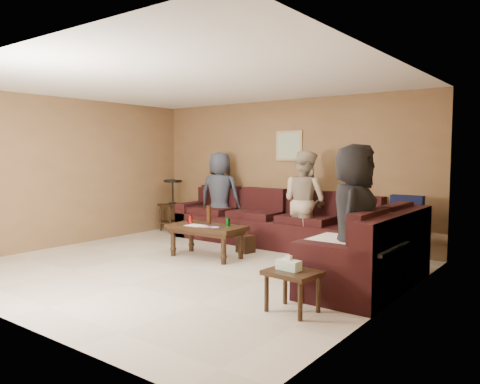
{
  "coord_description": "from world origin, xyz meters",
  "views": [
    {
      "loc": [
        4.36,
        -4.6,
        1.56
      ],
      "look_at": [
        0.25,
        0.85,
        1.0
      ],
      "focal_mm": 35.0,
      "sensor_mm": 36.0,
      "label": 1
    }
  ],
  "objects_px": {
    "side_table_right": "(292,275)",
    "person_middle": "(304,201)",
    "sectional_sofa": "(296,235)",
    "waste_bin": "(246,244)",
    "end_table_left": "(173,204)",
    "person_right": "(354,219)",
    "coffee_table": "(206,230)",
    "person_left": "(220,195)"
  },
  "relations": [
    {
      "from": "side_table_right",
      "to": "person_middle",
      "type": "height_order",
      "value": "person_middle"
    },
    {
      "from": "side_table_right",
      "to": "waste_bin",
      "type": "bearing_deg",
      "value": 135.63
    },
    {
      "from": "waste_bin",
      "to": "person_middle",
      "type": "bearing_deg",
      "value": 41.79
    },
    {
      "from": "end_table_left",
      "to": "person_right",
      "type": "height_order",
      "value": "person_right"
    },
    {
      "from": "sectional_sofa",
      "to": "waste_bin",
      "type": "bearing_deg",
      "value": -162.99
    },
    {
      "from": "coffee_table",
      "to": "waste_bin",
      "type": "relative_size",
      "value": 4.38
    },
    {
      "from": "side_table_right",
      "to": "person_middle",
      "type": "xyz_separation_m",
      "value": [
        -1.31,
        2.59,
        0.44
      ]
    },
    {
      "from": "end_table_left",
      "to": "person_middle",
      "type": "distance_m",
      "value": 3.11
    },
    {
      "from": "coffee_table",
      "to": "person_middle",
      "type": "distance_m",
      "value": 1.64
    },
    {
      "from": "sectional_sofa",
      "to": "waste_bin",
      "type": "height_order",
      "value": "sectional_sofa"
    },
    {
      "from": "waste_bin",
      "to": "person_left",
      "type": "distance_m",
      "value": 1.56
    },
    {
      "from": "side_table_right",
      "to": "person_right",
      "type": "height_order",
      "value": "person_right"
    },
    {
      "from": "coffee_table",
      "to": "end_table_left",
      "type": "distance_m",
      "value": 2.56
    },
    {
      "from": "sectional_sofa",
      "to": "person_right",
      "type": "xyz_separation_m",
      "value": [
        1.46,
        -1.25,
        0.51
      ]
    },
    {
      "from": "sectional_sofa",
      "to": "end_table_left",
      "type": "distance_m",
      "value": 3.23
    },
    {
      "from": "end_table_left",
      "to": "waste_bin",
      "type": "height_order",
      "value": "end_table_left"
    },
    {
      "from": "end_table_left",
      "to": "sectional_sofa",
      "type": "bearing_deg",
      "value": -9.8
    },
    {
      "from": "coffee_table",
      "to": "person_middle",
      "type": "xyz_separation_m",
      "value": [
        0.97,
        1.26,
        0.39
      ]
    },
    {
      "from": "side_table_right",
      "to": "person_right",
      "type": "distance_m",
      "value": 1.09
    },
    {
      "from": "coffee_table",
      "to": "person_middle",
      "type": "relative_size",
      "value": 0.74
    },
    {
      "from": "end_table_left",
      "to": "coffee_table",
      "type": "bearing_deg",
      "value": -33.69
    },
    {
      "from": "side_table_right",
      "to": "person_right",
      "type": "bearing_deg",
      "value": 76.68
    },
    {
      "from": "side_table_right",
      "to": "person_middle",
      "type": "relative_size",
      "value": 0.35
    },
    {
      "from": "coffee_table",
      "to": "person_right",
      "type": "xyz_separation_m",
      "value": [
        2.5,
        -0.38,
        0.42
      ]
    },
    {
      "from": "waste_bin",
      "to": "person_right",
      "type": "bearing_deg",
      "value": -24.38
    },
    {
      "from": "sectional_sofa",
      "to": "end_table_left",
      "type": "height_order",
      "value": "end_table_left"
    },
    {
      "from": "person_middle",
      "to": "waste_bin",
      "type": "bearing_deg",
      "value": 54.94
    },
    {
      "from": "side_table_right",
      "to": "person_left",
      "type": "relative_size",
      "value": 0.35
    },
    {
      "from": "waste_bin",
      "to": "coffee_table",
      "type": "bearing_deg",
      "value": -112.84
    },
    {
      "from": "person_middle",
      "to": "coffee_table",
      "type": "bearing_deg",
      "value": 65.62
    },
    {
      "from": "sectional_sofa",
      "to": "person_left",
      "type": "height_order",
      "value": "person_left"
    },
    {
      "from": "sectional_sofa",
      "to": "coffee_table",
      "type": "bearing_deg",
      "value": -140.16
    },
    {
      "from": "end_table_left",
      "to": "person_middle",
      "type": "height_order",
      "value": "person_middle"
    },
    {
      "from": "sectional_sofa",
      "to": "person_right",
      "type": "height_order",
      "value": "person_right"
    },
    {
      "from": "person_right",
      "to": "waste_bin",
      "type": "bearing_deg",
      "value": 50.01
    },
    {
      "from": "sectional_sofa",
      "to": "person_middle",
      "type": "xyz_separation_m",
      "value": [
        -0.08,
        0.39,
        0.48
      ]
    },
    {
      "from": "sectional_sofa",
      "to": "waste_bin",
      "type": "xyz_separation_m",
      "value": [
        -0.78,
        -0.24,
        -0.19
      ]
    },
    {
      "from": "coffee_table",
      "to": "person_left",
      "type": "height_order",
      "value": "person_left"
    },
    {
      "from": "side_table_right",
      "to": "person_left",
      "type": "bearing_deg",
      "value": 139.11
    },
    {
      "from": "side_table_right",
      "to": "person_middle",
      "type": "bearing_deg",
      "value": 116.8
    },
    {
      "from": "sectional_sofa",
      "to": "side_table_right",
      "type": "bearing_deg",
      "value": -60.78
    },
    {
      "from": "coffee_table",
      "to": "person_middle",
      "type": "height_order",
      "value": "person_middle"
    }
  ]
}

